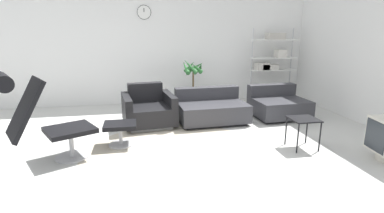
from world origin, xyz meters
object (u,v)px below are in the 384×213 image
at_px(side_table, 304,122).
at_px(couch_low, 211,110).
at_px(couch_second, 278,105).
at_px(shelf_unit, 272,55).
at_px(potted_plant, 193,87).
at_px(armchair_red, 148,110).
at_px(lounge_chair, 38,113).
at_px(ottoman, 120,129).

bearing_deg(side_table, couch_low, 122.82).
distance_m(couch_second, shelf_unit, 1.63).
height_order(couch_second, potted_plant, potted_plant).
relative_size(armchair_red, couch_low, 0.76).
xyz_separation_m(lounge_chair, shelf_unit, (4.33, 2.79, 0.41)).
height_order(armchair_red, potted_plant, potted_plant).
xyz_separation_m(ottoman, side_table, (2.57, -0.58, 0.14)).
bearing_deg(ottoman, potted_plant, 53.71).
distance_m(lounge_chair, potted_plant, 3.45).
height_order(side_table, shelf_unit, shelf_unit).
distance_m(armchair_red, side_table, 2.61).
relative_size(ottoman, couch_low, 0.36).
relative_size(ottoman, potted_plant, 0.42).
bearing_deg(potted_plant, lounge_chair, -134.00).
distance_m(ottoman, couch_low, 1.85).
xyz_separation_m(couch_second, side_table, (-0.39, -1.57, 0.16)).
distance_m(potted_plant, shelf_unit, 2.07).
relative_size(ottoman, armchair_red, 0.48).
bearing_deg(lounge_chair, couch_low, 91.61).
height_order(lounge_chair, ottoman, lounge_chair).
height_order(armchair_red, couch_low, armchair_red).
height_order(side_table, potted_plant, potted_plant).
relative_size(couch_low, couch_second, 1.24).
distance_m(lounge_chair, side_table, 3.51).
height_order(lounge_chair, potted_plant, lounge_chair).
xyz_separation_m(ottoman, couch_low, (1.60, 0.93, -0.02)).
bearing_deg(shelf_unit, couch_low, -142.58).
bearing_deg(potted_plant, shelf_unit, 9.32).
distance_m(ottoman, couch_second, 3.12).
xyz_separation_m(couch_low, potted_plant, (-0.14, 1.06, 0.22)).
xyz_separation_m(couch_second, potted_plant, (-1.50, 1.00, 0.22)).
distance_m(armchair_red, shelf_unit, 3.36).
height_order(ottoman, couch_second, couch_second).
relative_size(side_table, potted_plant, 0.41).
distance_m(couch_low, potted_plant, 1.09).
bearing_deg(ottoman, shelf_unit, 34.14).
relative_size(lounge_chair, side_table, 2.68).
relative_size(potted_plant, shelf_unit, 0.64).
bearing_deg(potted_plant, ottoman, -126.29).
bearing_deg(shelf_unit, couch_second, -108.51).
bearing_deg(lounge_chair, shelf_unit, 95.21).
bearing_deg(armchair_red, ottoman, 57.67).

